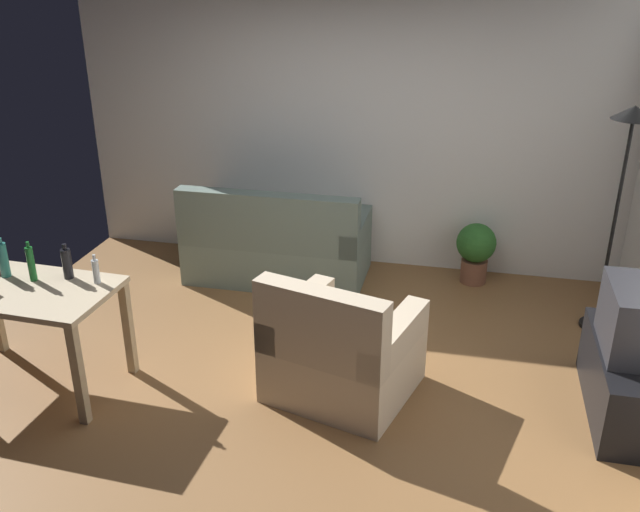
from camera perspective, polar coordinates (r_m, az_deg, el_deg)
The scene contains 13 objects.
ground_plane at distance 5.07m, azimuth -2.37°, elevation -10.03°, with size 5.20×4.40×0.02m, color olive.
wall_rear at distance 6.53m, azimuth 2.45°, elevation 10.83°, with size 5.20×0.10×2.70m, color white.
couch at distance 6.40m, azimuth -3.62°, elevation 0.73°, with size 1.63×0.84×0.92m.
tv_stand at distance 5.00m, azimuth 23.99°, elevation -9.44°, with size 0.44×1.10×0.48m.
tv at distance 4.78m, azimuth 24.93°, elevation -4.80°, with size 0.41×0.60×0.44m.
torchiere_lamp at distance 5.61m, azimuth 23.99°, elevation 7.32°, with size 0.32×0.32×1.81m.
desk at distance 5.07m, azimuth -23.16°, elevation -3.51°, with size 1.23×0.75×0.76m.
potted_plant at distance 6.46m, azimuth 12.76°, elevation 0.58°, with size 0.36×0.36×0.57m.
armchair at distance 4.72m, azimuth 1.67°, elevation -8.05°, with size 1.09×1.05×0.92m.
bottle_tall at distance 5.19m, azimuth -24.73°, elevation -0.26°, with size 0.07×0.07×0.28m.
bottle_green at distance 5.05m, azimuth -22.79°, elevation -0.57°, with size 0.05×0.05×0.28m.
bottle_dark at distance 5.01m, azimuth -20.20°, elevation -0.56°, with size 0.07×0.07×0.25m.
bottle_clear at distance 4.88m, azimuth -18.05°, elevation -1.18°, with size 0.05×0.05×0.21m.
Camera 1 is at (1.12, -4.06, 2.81)m, focal length 38.68 mm.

